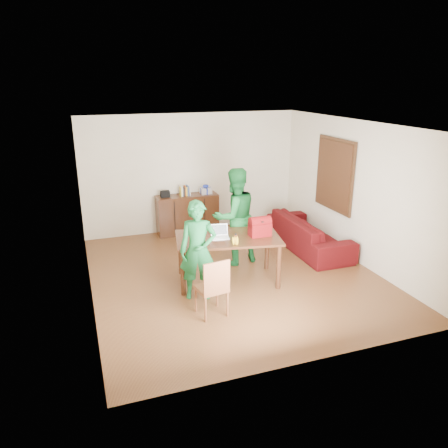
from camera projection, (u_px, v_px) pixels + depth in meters
name	position (u px, v px, depth m)	size (l,w,h in m)	color
room	(232.00, 204.00, 7.72)	(5.20, 5.70, 2.90)	#421F10
table	(228.00, 243.00, 7.54)	(1.93, 1.32, 0.83)	black
chair	(212.00, 298.00, 6.58)	(0.48, 0.46, 0.93)	brown
person_near	(198.00, 251.00, 6.95)	(0.60, 0.39, 1.63)	#155F2C
person_far	(235.00, 217.00, 8.27)	(0.91, 0.71, 1.86)	#156228
laptop	(220.00, 236.00, 7.43)	(0.33, 0.26, 0.21)	white
bananas	(235.00, 243.00, 7.14)	(0.14, 0.09, 0.05)	gold
bottle	(236.00, 238.00, 7.21)	(0.05, 0.05, 0.16)	#5E2915
red_bag	(260.00, 228.00, 7.52)	(0.37, 0.21, 0.27)	maroon
sofa	(309.00, 233.00, 9.16)	(2.30, 0.90, 0.67)	#400817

